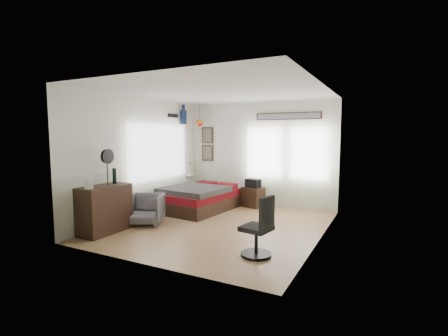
{
  "coord_description": "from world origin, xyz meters",
  "views": [
    {
      "loc": [
        3.03,
        -5.73,
        1.85
      ],
      "look_at": [
        -0.1,
        0.4,
        1.15
      ],
      "focal_mm": 26.0,
      "sensor_mm": 36.0,
      "label": 1
    }
  ],
  "objects_px": {
    "nightstand": "(253,197)",
    "dresser": "(105,209)",
    "bed": "(199,199)",
    "armchair": "(146,209)",
    "task_chair": "(259,232)"
  },
  "relations": [
    {
      "from": "nightstand",
      "to": "dresser",
      "type": "bearing_deg",
      "value": -102.32
    },
    {
      "from": "bed",
      "to": "nightstand",
      "type": "relative_size",
      "value": 3.93
    },
    {
      "from": "armchair",
      "to": "task_chair",
      "type": "distance_m",
      "value": 2.83
    },
    {
      "from": "armchair",
      "to": "nightstand",
      "type": "xyz_separation_m",
      "value": [
        1.36,
        2.55,
        -0.06
      ]
    },
    {
      "from": "nightstand",
      "to": "task_chair",
      "type": "height_order",
      "value": "task_chair"
    },
    {
      "from": "bed",
      "to": "nightstand",
      "type": "distance_m",
      "value": 1.42
    },
    {
      "from": "dresser",
      "to": "nightstand",
      "type": "height_order",
      "value": "dresser"
    },
    {
      "from": "dresser",
      "to": "armchair",
      "type": "height_order",
      "value": "dresser"
    },
    {
      "from": "dresser",
      "to": "task_chair",
      "type": "bearing_deg",
      "value": 2.82
    },
    {
      "from": "dresser",
      "to": "nightstand",
      "type": "xyz_separation_m",
      "value": [
        1.68,
        3.34,
        -0.2
      ]
    },
    {
      "from": "task_chair",
      "to": "bed",
      "type": "bearing_deg",
      "value": 147.64
    },
    {
      "from": "bed",
      "to": "dresser",
      "type": "relative_size",
      "value": 2.0
    },
    {
      "from": "bed",
      "to": "nightstand",
      "type": "xyz_separation_m",
      "value": [
        1.04,
        0.97,
        -0.04
      ]
    },
    {
      "from": "armchair",
      "to": "nightstand",
      "type": "bearing_deg",
      "value": 36.65
    },
    {
      "from": "task_chair",
      "to": "armchair",
      "type": "bearing_deg",
      "value": 177.09
    }
  ]
}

